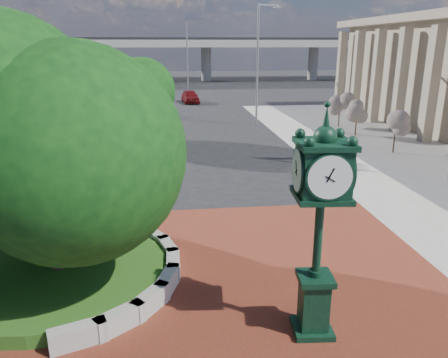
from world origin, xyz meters
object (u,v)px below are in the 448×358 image
Objects in this scene: post_clock at (320,217)px; parked_car at (190,96)px; street_lamp_far at (189,55)px; street_lamp_near at (260,57)px.

post_clock is 41.97m from parked_car.
post_clock is 0.59× the size of street_lamp_far.
street_lamp_near is at bearing 81.37° from post_clock.
parked_car is 0.48× the size of street_lamp_far.
parked_car is at bearing 107.59° from street_lamp_near.
parked_car is at bearing -92.23° from street_lamp_far.
street_lamp_near is (4.03, 26.59, 2.59)m from post_clock.
street_lamp_near is 17.90m from street_lamp_far.
post_clock reaches higher than parked_car.
street_lamp_near reaches higher than street_lamp_far.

